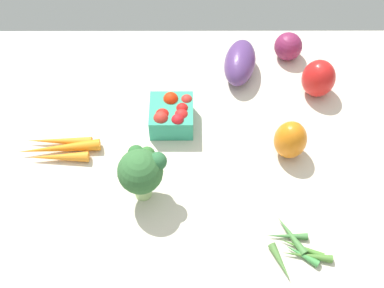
# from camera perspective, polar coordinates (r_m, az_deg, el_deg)

# --- Properties ---
(tablecloth) EXTENTS (1.04, 0.76, 0.02)m
(tablecloth) POSITION_cam_1_polar(r_m,az_deg,el_deg) (1.13, 0.00, -0.88)
(tablecloth) COLOR beige
(tablecloth) RESTS_ON ground
(broccoli_head) EXTENTS (0.10, 0.10, 0.13)m
(broccoli_head) POSITION_cam_1_polar(r_m,az_deg,el_deg) (1.00, -5.57, -2.98)
(broccoli_head) COLOR #AACE83
(broccoli_head) RESTS_ON tablecloth
(red_onion_center) EXTENTS (0.07, 0.07, 0.07)m
(red_onion_center) POSITION_cam_1_polar(r_m,az_deg,el_deg) (1.31, 10.71, 10.62)
(red_onion_center) COLOR #7F234C
(red_onion_center) RESTS_ON tablecloth
(okra_pile) EXTENTS (0.12, 0.14, 0.02)m
(okra_pile) POSITION_cam_1_polar(r_m,az_deg,el_deg) (1.02, 11.42, -11.29)
(okra_pile) COLOR #4C7E32
(okra_pile) RESTS_ON tablecloth
(bell_pepper_red) EXTENTS (0.09, 0.09, 0.09)m
(bell_pepper_red) POSITION_cam_1_polar(r_m,az_deg,el_deg) (1.23, 13.95, 7.10)
(bell_pepper_red) COLOR red
(bell_pepper_red) RESTS_ON tablecloth
(carrot_bunch) EXTENTS (0.18, 0.07, 0.03)m
(carrot_bunch) POSITION_cam_1_polar(r_m,az_deg,el_deg) (1.15, -14.52, -0.52)
(carrot_bunch) COLOR orange
(carrot_bunch) RESTS_ON tablecloth
(bell_pepper_orange) EXTENTS (0.09, 0.09, 0.09)m
(bell_pepper_orange) POSITION_cam_1_polar(r_m,az_deg,el_deg) (1.10, 10.95, 0.46)
(bell_pepper_orange) COLOR orange
(bell_pepper_orange) RESTS_ON tablecloth
(berry_basket) EXTENTS (0.10, 0.10, 0.07)m
(berry_basket) POSITION_cam_1_polar(r_m,az_deg,el_deg) (1.14, -2.18, 3.29)
(berry_basket) COLOR teal
(berry_basket) RESTS_ON tablecloth
(eggplant) EXTENTS (0.10, 0.15, 0.07)m
(eggplant) POSITION_cam_1_polar(r_m,az_deg,el_deg) (1.25, 5.41, 9.02)
(eggplant) COLOR #573573
(eggplant) RESTS_ON tablecloth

